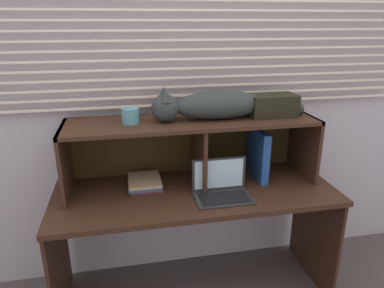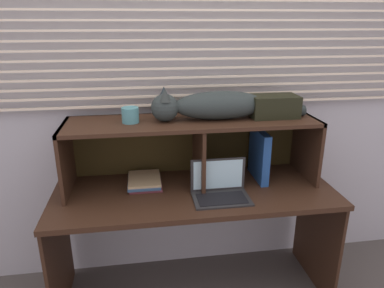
# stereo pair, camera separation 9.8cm
# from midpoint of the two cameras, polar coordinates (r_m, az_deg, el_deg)

# --- Properties ---
(back_panel_with_blinds) EXTENTS (4.40, 0.08, 2.50)m
(back_panel_with_blinds) POSITION_cam_midpoint_polar(r_m,az_deg,el_deg) (2.21, 0.34, 9.17)
(back_panel_with_blinds) COLOR #B6B8BC
(back_panel_with_blinds) RESTS_ON ground
(desk) EXTENTS (1.62, 0.62, 0.72)m
(desk) POSITION_cam_midpoint_polar(r_m,az_deg,el_deg) (2.12, 1.79, -10.59)
(desk) COLOR #372115
(desk) RESTS_ON ground
(hutch_shelf_unit) EXTENTS (1.45, 0.39, 0.39)m
(hutch_shelf_unit) POSITION_cam_midpoint_polar(r_m,az_deg,el_deg) (2.07, 1.33, 1.27)
(hutch_shelf_unit) COLOR #372115
(hutch_shelf_unit) RESTS_ON desk
(cat) EXTENTS (0.90, 0.18, 0.19)m
(cat) POSITION_cam_midpoint_polar(r_m,az_deg,el_deg) (2.01, 4.63, 6.20)
(cat) COLOR #2C3432
(cat) RESTS_ON hutch_shelf_unit
(laptop) EXTENTS (0.31, 0.20, 0.20)m
(laptop) POSITION_cam_midpoint_polar(r_m,az_deg,el_deg) (1.97, 6.00, -7.32)
(laptop) COLOR #282828
(laptop) RESTS_ON desk
(binder_upright) EXTENTS (0.05, 0.27, 0.31)m
(binder_upright) POSITION_cam_midpoint_polar(r_m,az_deg,el_deg) (2.19, 12.05, -1.72)
(binder_upright) COLOR #214C8F
(binder_upright) RESTS_ON desk
(book_stack) EXTENTS (0.20, 0.24, 0.05)m
(book_stack) POSITION_cam_midpoint_polar(r_m,az_deg,el_deg) (2.11, -6.36, -6.04)
(book_stack) COLOR brown
(book_stack) RESTS_ON desk
(small_basket) EXTENTS (0.09, 0.09, 0.09)m
(small_basket) POSITION_cam_midpoint_polar(r_m,az_deg,el_deg) (1.97, -8.55, 4.65)
(small_basket) COLOR teal
(small_basket) RESTS_ON hutch_shelf_unit
(storage_box) EXTENTS (0.28, 0.16, 0.13)m
(storage_box) POSITION_cam_midpoint_polar(r_m,az_deg,el_deg) (2.13, 14.38, 5.94)
(storage_box) COLOR black
(storage_box) RESTS_ON hutch_shelf_unit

